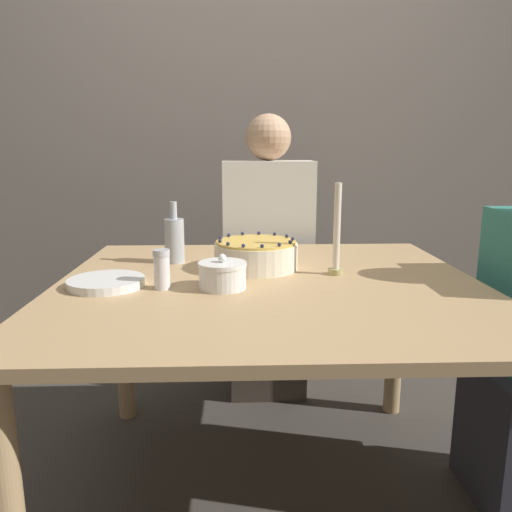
{
  "coord_description": "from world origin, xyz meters",
  "views": [
    {
      "loc": [
        -0.09,
        -1.44,
        1.12
      ],
      "look_at": [
        -0.03,
        0.17,
        0.77
      ],
      "focal_mm": 35.0,
      "sensor_mm": 36.0,
      "label": 1
    }
  ],
  "objects_px": {
    "cake": "(256,255)",
    "sugar_shaker": "(162,269)",
    "sugar_bowl": "(222,275)",
    "bottle": "(174,239)",
    "person_man_blue_shirt": "(268,274)",
    "candle": "(337,238)"
  },
  "relations": [
    {
      "from": "cake",
      "to": "sugar_shaker",
      "type": "distance_m",
      "value": 0.36
    },
    {
      "from": "candle",
      "to": "person_man_blue_shirt",
      "type": "distance_m",
      "value": 0.79
    },
    {
      "from": "cake",
      "to": "person_man_blue_shirt",
      "type": "bearing_deg",
      "value": 83.04
    },
    {
      "from": "sugar_bowl",
      "to": "sugar_shaker",
      "type": "xyz_separation_m",
      "value": [
        -0.17,
        0.0,
        0.02
      ]
    },
    {
      "from": "cake",
      "to": "bottle",
      "type": "bearing_deg",
      "value": 159.67
    },
    {
      "from": "sugar_bowl",
      "to": "person_man_blue_shirt",
      "type": "distance_m",
      "value": 0.91
    },
    {
      "from": "sugar_bowl",
      "to": "person_man_blue_shirt",
      "type": "height_order",
      "value": "person_man_blue_shirt"
    },
    {
      "from": "bottle",
      "to": "sugar_bowl",
      "type": "bearing_deg",
      "value": -62.64
    },
    {
      "from": "cake",
      "to": "bottle",
      "type": "relative_size",
      "value": 1.29
    },
    {
      "from": "candle",
      "to": "person_man_blue_shirt",
      "type": "relative_size",
      "value": 0.23
    },
    {
      "from": "sugar_bowl",
      "to": "bottle",
      "type": "bearing_deg",
      "value": 117.36
    },
    {
      "from": "sugar_bowl",
      "to": "person_man_blue_shirt",
      "type": "bearing_deg",
      "value": 78.2
    },
    {
      "from": "person_man_blue_shirt",
      "to": "bottle",
      "type": "bearing_deg",
      "value": 55.78
    },
    {
      "from": "cake",
      "to": "person_man_blue_shirt",
      "type": "distance_m",
      "value": 0.67
    },
    {
      "from": "sugar_bowl",
      "to": "sugar_shaker",
      "type": "relative_size",
      "value": 1.21
    },
    {
      "from": "bottle",
      "to": "candle",
      "type": "bearing_deg",
      "value": -19.71
    },
    {
      "from": "sugar_bowl",
      "to": "person_man_blue_shirt",
      "type": "xyz_separation_m",
      "value": [
        0.18,
        0.86,
        -0.22
      ]
    },
    {
      "from": "sugar_shaker",
      "to": "bottle",
      "type": "relative_size",
      "value": 0.53
    },
    {
      "from": "sugar_shaker",
      "to": "candle",
      "type": "bearing_deg",
      "value": 15.93
    },
    {
      "from": "sugar_shaker",
      "to": "person_man_blue_shirt",
      "type": "xyz_separation_m",
      "value": [
        0.35,
        0.86,
        -0.23
      ]
    },
    {
      "from": "candle",
      "to": "bottle",
      "type": "height_order",
      "value": "candle"
    },
    {
      "from": "candle",
      "to": "bottle",
      "type": "bearing_deg",
      "value": 160.29
    }
  ]
}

